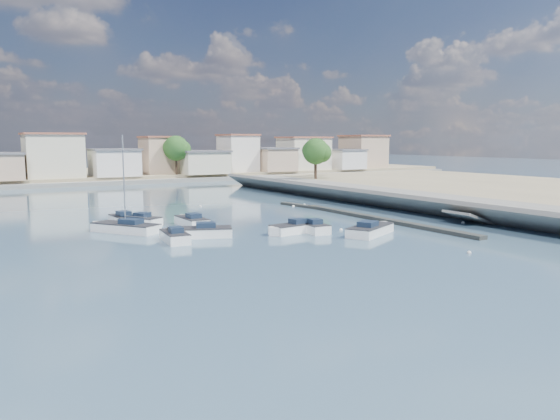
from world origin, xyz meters
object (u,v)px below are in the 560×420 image
object	(u,v)px
motorboat_b	(311,228)
motorboat_d	(292,229)
sailboat	(123,228)
motorboat_e	(191,222)
motorboat_a	(174,237)
motorboat_f	(137,221)
motorboat_g	(127,221)
motorboat_c	(196,233)
motorboat_h	(372,230)

from	to	relation	value
motorboat_b	motorboat_d	xyz separation A→B (m)	(-2.00, 0.17, -0.00)
motorboat_b	sailboat	xyz separation A→B (m)	(-14.91, 8.52, 0.03)
motorboat_d	motorboat_e	world-z (taller)	same
motorboat_a	motorboat_b	distance (m)	12.58
motorboat_f	motorboat_g	world-z (taller)	same
motorboat_g	motorboat_a	bearing A→B (deg)	-84.90
motorboat_c	motorboat_d	bearing A→B (deg)	-17.12
motorboat_b	motorboat_f	distance (m)	17.51
motorboat_d	motorboat_g	size ratio (longest dim) A/B	0.91
motorboat_a	motorboat_d	size ratio (longest dim) A/B	0.94
motorboat_b	motorboat_h	size ratio (longest dim) A/B	0.76
motorboat_a	sailboat	bearing A→B (deg)	109.99
motorboat_b	sailboat	size ratio (longest dim) A/B	0.52
motorboat_d	motorboat_h	size ratio (longest dim) A/B	0.84
motorboat_a	motorboat_h	distance (m)	17.24
sailboat	motorboat_c	bearing A→B (deg)	-50.86
motorboat_h	sailboat	bearing A→B (deg)	146.54
motorboat_a	motorboat_h	xyz separation A→B (m)	(16.29, -5.64, -0.00)
motorboat_d	motorboat_f	size ratio (longest dim) A/B	1.06
motorboat_c	motorboat_g	distance (m)	10.64
motorboat_a	motorboat_d	bearing A→B (deg)	-8.67
motorboat_d	motorboat_e	size ratio (longest dim) A/B	0.96
motorboat_c	motorboat_f	size ratio (longest dim) A/B	1.26
motorboat_a	motorboat_g	xyz separation A→B (m)	(-0.98, 11.04, 0.00)
motorboat_d	motorboat_g	xyz separation A→B (m)	(-11.44, 12.64, 0.00)
motorboat_d	sailboat	size ratio (longest dim) A/B	0.57
motorboat_h	motorboat_g	bearing A→B (deg)	136.01
motorboat_d	sailboat	xyz separation A→B (m)	(-12.91, 8.35, 0.03)
motorboat_e	motorboat_h	bearing A→B (deg)	-47.56
motorboat_a	sailboat	xyz separation A→B (m)	(-2.46, 6.76, 0.03)
motorboat_h	motorboat_b	bearing A→B (deg)	134.78
motorboat_b	motorboat_g	size ratio (longest dim) A/B	0.83
motorboat_d	motorboat_g	bearing A→B (deg)	132.14
sailboat	motorboat_d	bearing A→B (deg)	-32.90
motorboat_a	motorboat_f	size ratio (longest dim) A/B	0.99
motorboat_e	sailboat	world-z (taller)	sailboat
motorboat_b	motorboat_f	bearing A→B (deg)	136.12
motorboat_b	motorboat_e	size ratio (longest dim) A/B	0.87
motorboat_f	motorboat_h	distance (m)	22.95
motorboat_e	motorboat_b	bearing A→B (deg)	-48.60
motorboat_c	motorboat_g	world-z (taller)	same
motorboat_a	motorboat_e	xyz separation A→B (m)	(4.35, 7.42, -0.00)
motorboat_e	motorboat_h	xyz separation A→B (m)	(11.94, -13.06, 0.00)
motorboat_g	motorboat_e	bearing A→B (deg)	-34.18
motorboat_e	motorboat_g	world-z (taller)	same
motorboat_c	motorboat_h	distance (m)	15.46
motorboat_h	sailboat	world-z (taller)	sailboat
motorboat_c	motorboat_a	bearing A→B (deg)	-158.16
motorboat_b	motorboat_f	world-z (taller)	same
motorboat_b	motorboat_c	xyz separation A→B (m)	(-10.16, 2.69, 0.00)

